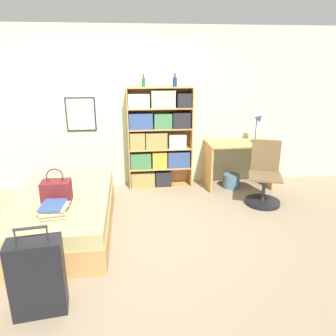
{
  "coord_description": "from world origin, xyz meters",
  "views": [
    {
      "loc": [
        0.26,
        -3.79,
        2.1
      ],
      "look_at": [
        0.73,
        0.19,
        0.75
      ],
      "focal_mm": 35.0,
      "sensor_mm": 36.0,
      "label": 1
    }
  ],
  "objects_px": {
    "desk": "(239,157)",
    "desk_chair": "(264,184)",
    "bed": "(64,215)",
    "bookcase": "(158,139)",
    "suitcase": "(38,277)",
    "desk_lamp": "(259,122)",
    "bottle_brown": "(175,82)",
    "book_stack_on_bed": "(54,209)",
    "handbag": "(56,191)",
    "waste_bin": "(231,181)",
    "bottle_green": "(144,82)"
  },
  "relations": [
    {
      "from": "bed",
      "to": "desk_lamp",
      "type": "xyz_separation_m",
      "value": [
        2.97,
        1.32,
        0.86
      ]
    },
    {
      "from": "bookcase",
      "to": "desk",
      "type": "xyz_separation_m",
      "value": [
        1.34,
        -0.15,
        -0.31
      ]
    },
    {
      "from": "desk",
      "to": "desk_chair",
      "type": "relative_size",
      "value": 1.15
    },
    {
      "from": "desk_chair",
      "to": "book_stack_on_bed",
      "type": "bearing_deg",
      "value": -160.35
    },
    {
      "from": "suitcase",
      "to": "waste_bin",
      "type": "bearing_deg",
      "value": 46.11
    },
    {
      "from": "bookcase",
      "to": "bottle_green",
      "type": "bearing_deg",
      "value": -175.89
    },
    {
      "from": "handbag",
      "to": "waste_bin",
      "type": "xyz_separation_m",
      "value": [
        2.57,
        1.33,
        -0.49
      ]
    },
    {
      "from": "suitcase",
      "to": "bottle_green",
      "type": "xyz_separation_m",
      "value": [
        1.06,
        2.8,
        1.4
      ]
    },
    {
      "from": "handbag",
      "to": "desk_lamp",
      "type": "distance_m",
      "value": 3.36
    },
    {
      "from": "bookcase",
      "to": "desk",
      "type": "bearing_deg",
      "value": -6.46
    },
    {
      "from": "handbag",
      "to": "bookcase",
      "type": "bearing_deg",
      "value": 48.79
    },
    {
      "from": "desk",
      "to": "desk_chair",
      "type": "xyz_separation_m",
      "value": [
        0.17,
        -0.72,
        -0.23
      ]
    },
    {
      "from": "desk",
      "to": "waste_bin",
      "type": "relative_size",
      "value": 3.89
    },
    {
      "from": "bed",
      "to": "bottle_green",
      "type": "xyz_separation_m",
      "value": [
        1.1,
        1.42,
        1.51
      ]
    },
    {
      "from": "bookcase",
      "to": "bed",
      "type": "bearing_deg",
      "value": -132.63
    },
    {
      "from": "suitcase",
      "to": "desk_lamp",
      "type": "distance_m",
      "value": 4.06
    },
    {
      "from": "bed",
      "to": "book_stack_on_bed",
      "type": "relative_size",
      "value": 5.3
    },
    {
      "from": "handbag",
      "to": "suitcase",
      "type": "relative_size",
      "value": 0.51
    },
    {
      "from": "suitcase",
      "to": "bookcase",
      "type": "height_order",
      "value": "bookcase"
    },
    {
      "from": "desk",
      "to": "book_stack_on_bed",
      "type": "bearing_deg",
      "value": -147.04
    },
    {
      "from": "bed",
      "to": "book_stack_on_bed",
      "type": "bearing_deg",
      "value": -90.24
    },
    {
      "from": "waste_bin",
      "to": "bottle_brown",
      "type": "bearing_deg",
      "value": 168.7
    },
    {
      "from": "desk",
      "to": "desk_lamp",
      "type": "xyz_separation_m",
      "value": [
        0.31,
        0.03,
        0.57
      ]
    },
    {
      "from": "waste_bin",
      "to": "handbag",
      "type": "bearing_deg",
      "value": -152.63
    },
    {
      "from": "desk",
      "to": "desk_lamp",
      "type": "distance_m",
      "value": 0.65
    },
    {
      "from": "bookcase",
      "to": "book_stack_on_bed",
      "type": "bearing_deg",
      "value": -125.15
    },
    {
      "from": "bottle_green",
      "to": "bottle_brown",
      "type": "height_order",
      "value": "bottle_brown"
    },
    {
      "from": "bottle_green",
      "to": "desk_lamp",
      "type": "xyz_separation_m",
      "value": [
        1.87,
        -0.1,
        -0.65
      ]
    },
    {
      "from": "desk_lamp",
      "to": "bottle_green",
      "type": "bearing_deg",
      "value": 176.82
    },
    {
      "from": "book_stack_on_bed",
      "to": "bottle_green",
      "type": "relative_size",
      "value": 1.89
    },
    {
      "from": "bottle_green",
      "to": "bottle_brown",
      "type": "relative_size",
      "value": 0.95
    },
    {
      "from": "book_stack_on_bed",
      "to": "bottle_brown",
      "type": "relative_size",
      "value": 1.79
    },
    {
      "from": "suitcase",
      "to": "desk_lamp",
      "type": "height_order",
      "value": "desk_lamp"
    },
    {
      "from": "book_stack_on_bed",
      "to": "bottle_brown",
      "type": "distance_m",
      "value": 2.74
    },
    {
      "from": "bed",
      "to": "desk",
      "type": "xyz_separation_m",
      "value": [
        2.67,
        1.29,
        0.29
      ]
    },
    {
      "from": "desk",
      "to": "desk_lamp",
      "type": "relative_size",
      "value": 2.25
    },
    {
      "from": "handbag",
      "to": "bed",
      "type": "bearing_deg",
      "value": 74.69
    },
    {
      "from": "bookcase",
      "to": "waste_bin",
      "type": "distance_m",
      "value": 1.43
    },
    {
      "from": "bed",
      "to": "desk",
      "type": "distance_m",
      "value": 2.97
    },
    {
      "from": "bookcase",
      "to": "desk",
      "type": "relative_size",
      "value": 1.54
    },
    {
      "from": "bottle_brown",
      "to": "desk",
      "type": "relative_size",
      "value": 0.19
    },
    {
      "from": "book_stack_on_bed",
      "to": "suitcase",
      "type": "relative_size",
      "value": 0.44
    },
    {
      "from": "desk_chair",
      "to": "bed",
      "type": "bearing_deg",
      "value": -168.66
    },
    {
      "from": "suitcase",
      "to": "desk_lamp",
      "type": "bearing_deg",
      "value": 42.58
    },
    {
      "from": "bottle_brown",
      "to": "desk",
      "type": "height_order",
      "value": "bottle_brown"
    },
    {
      "from": "suitcase",
      "to": "desk",
      "type": "distance_m",
      "value": 3.75
    },
    {
      "from": "bookcase",
      "to": "desk_chair",
      "type": "bearing_deg",
      "value": -29.92
    },
    {
      "from": "bookcase",
      "to": "desk_lamp",
      "type": "bearing_deg",
      "value": -4.16
    },
    {
      "from": "bookcase",
      "to": "desk_chair",
      "type": "xyz_separation_m",
      "value": [
        1.51,
        -0.87,
        -0.54
      ]
    },
    {
      "from": "bookcase",
      "to": "desk_chair",
      "type": "distance_m",
      "value": 1.83
    }
  ]
}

